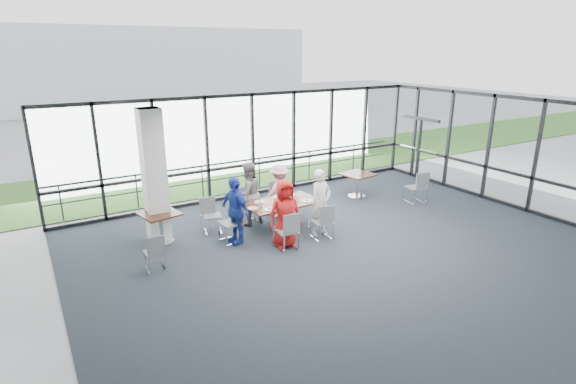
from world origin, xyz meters
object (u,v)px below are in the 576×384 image
side_table_right (358,177)px  diner_far_right (279,191)px  side_table_left (160,218)px  chair_main_nr (321,222)px  diner_near_right (321,203)px  chair_spare_lb (212,216)px  chair_spare_r (416,187)px  chair_main_end (231,223)px  chair_main_fr (276,199)px  diner_end (235,210)px  chair_main_fl (246,205)px  chair_spare_la (155,252)px  diner_near_left (285,214)px  structural_column (154,176)px  diner_far_left (248,194)px  chair_main_nl (286,231)px  main_table (282,207)px

side_table_right → diner_far_right: diner_far_right is taller
side_table_left → chair_main_nr: chair_main_nr is taller
diner_near_right → chair_spare_lb: 2.75m
diner_far_right → chair_spare_r: bearing=159.0°
chair_main_end → chair_main_nr: bearing=60.5°
chair_main_fr → chair_main_end: (-1.87, -1.07, 0.02)m
side_table_left → diner_end: (1.54, -0.92, 0.19)m
chair_main_fl → chair_spare_la: size_ratio=1.14×
side_table_right → diner_near_left: bearing=-152.3°
diner_near_left → structural_column: bearing=150.5°
diner_far_left → chair_spare_r: (5.10, -1.03, -0.37)m
chair_spare_lb → diner_near_right: bearing=160.5°
side_table_left → chair_main_nl: 3.04m
diner_end → chair_spare_la: size_ratio=2.06×
diner_near_left → chair_spare_r: (4.99, 0.67, -0.34)m
diner_end → chair_main_nr: bearing=53.8°
main_table → diner_far_left: 1.00m
structural_column → diner_far_right: structural_column is taller
diner_far_left → structural_column: bearing=-12.3°
chair_main_nr → chair_spare_la: (-3.95, 0.44, -0.04)m
structural_column → chair_spare_r: structural_column is taller
diner_far_right → chair_main_fr: size_ratio=1.63×
main_table → chair_main_nr: chair_main_nr is taller
diner_far_left → diner_far_right: diner_far_left is taller
chair_main_nr → chair_main_fl: size_ratio=0.96×
chair_main_fl → chair_main_nl: bearing=81.5°
side_table_left → diner_far_left: 2.34m
chair_spare_r → diner_far_right: bearing=177.6°
main_table → chair_main_fl: size_ratio=2.16×
structural_column → chair_main_fl: (2.35, -0.03, -1.15)m
diner_near_left → diner_far_left: bearing=102.7°
chair_main_end → chair_spare_lb: size_ratio=1.10×
side_table_right → chair_main_fl: bearing=-178.2°
diner_near_left → chair_spare_lb: bearing=133.5°
diner_near_right → chair_main_nl: (-1.17, -0.31, -0.40)m
diner_near_left → chair_main_fr: bearing=74.5°
side_table_left → chair_main_fr: size_ratio=1.06×
diner_near_left → diner_far_right: bearing=72.5°
structural_column → main_table: structural_column is taller
structural_column → diner_far_right: 3.42m
diner_far_left → diner_end: 1.21m
main_table → diner_far_left: size_ratio=1.16×
structural_column → diner_near_right: structural_column is taller
chair_spare_r → chair_spare_lb: bearing=-176.8°
diner_near_right → diner_far_right: size_ratio=1.13×
diner_near_right → diner_end: diner_near_right is taller
side_table_left → chair_spare_la: bearing=-111.0°
diner_near_left → chair_spare_r: size_ratio=1.71×
side_table_left → chair_main_nl: size_ratio=1.09×
diner_far_right → chair_main_nr: size_ratio=1.71×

